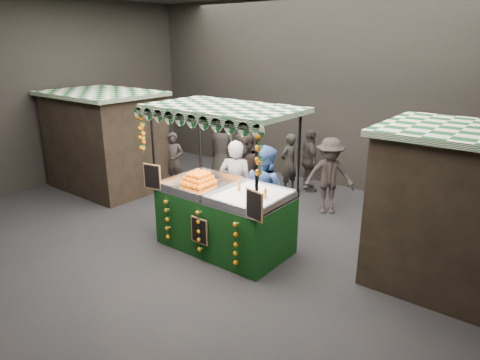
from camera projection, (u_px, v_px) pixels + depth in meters
The scene contains 13 objects.
ground at pixel (202, 244), 8.44m from camera, with size 12.00×12.00×0.00m, color black.
market_hall at pixel (197, 69), 7.38m from camera, with size 12.10×10.10×5.05m.
neighbour_stall_left at pixel (105, 140), 11.35m from camera, with size 3.00×2.20×2.60m.
neighbour_stall_right at pixel (474, 212), 6.59m from camera, with size 3.00×2.20×2.60m.
juice_stall at pixel (224, 207), 8.00m from camera, with size 2.85×1.67×2.76m.
vendor_grey at pixel (236, 185), 8.87m from camera, with size 0.83×0.71×1.93m.
vendor_blue at pixel (265, 191), 8.58m from camera, with size 1.10×0.98×1.90m.
shopper_0 at pixel (174, 161), 11.44m from camera, with size 0.66×0.58×1.53m.
shopper_1 at pixel (246, 173), 9.77m from camera, with size 0.96×0.77×1.89m.
shopper_2 at pixel (310, 161), 11.17m from camera, with size 0.99×0.97×1.67m.
shopper_3 at pixel (329, 176), 9.72m from camera, with size 1.33×1.22×1.79m.
shopper_4 at pixel (222, 147), 12.05m from camera, with size 0.96×0.64×1.93m.
shopper_6 at pixel (289, 163), 11.19m from camera, with size 0.47×0.63×1.56m.
Camera 1 is at (5.27, -5.55, 3.85)m, focal length 31.74 mm.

